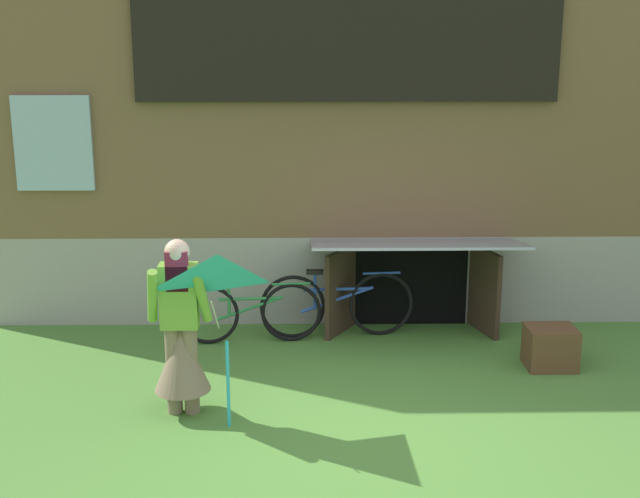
{
  "coord_description": "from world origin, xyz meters",
  "views": [
    {
      "loc": [
        -0.49,
        -6.58,
        3.34
      ],
      "look_at": [
        -0.34,
        1.41,
        1.35
      ],
      "focal_mm": 46.03,
      "sensor_mm": 36.0,
      "label": 1
    }
  ],
  "objects_px": {
    "person": "(181,342)",
    "kite": "(219,297)",
    "bicycle_green": "(250,312)",
    "wooden_crate": "(550,347)",
    "bicycle_blue": "(337,304)"
  },
  "relations": [
    {
      "from": "kite",
      "to": "bicycle_blue",
      "type": "bearing_deg",
      "value": 66.69
    },
    {
      "from": "wooden_crate",
      "to": "person",
      "type": "bearing_deg",
      "value": -164.42
    },
    {
      "from": "kite",
      "to": "bicycle_green",
      "type": "relative_size",
      "value": 0.95
    },
    {
      "from": "kite",
      "to": "wooden_crate",
      "type": "distance_m",
      "value": 3.82
    },
    {
      "from": "bicycle_blue",
      "to": "kite",
      "type": "bearing_deg",
      "value": -118.2
    },
    {
      "from": "person",
      "to": "wooden_crate",
      "type": "bearing_deg",
      "value": 37.63
    },
    {
      "from": "person",
      "to": "kite",
      "type": "xyz_separation_m",
      "value": [
        0.42,
        -0.51,
        0.59
      ]
    },
    {
      "from": "person",
      "to": "bicycle_blue",
      "type": "bearing_deg",
      "value": 75.47
    },
    {
      "from": "person",
      "to": "bicycle_green",
      "type": "distance_m",
      "value": 1.95
    },
    {
      "from": "person",
      "to": "bicycle_green",
      "type": "bearing_deg",
      "value": 96.82
    },
    {
      "from": "person",
      "to": "kite",
      "type": "relative_size",
      "value": 1.07
    },
    {
      "from": "person",
      "to": "kite",
      "type": "bearing_deg",
      "value": -28.61
    },
    {
      "from": "kite",
      "to": "bicycle_blue",
      "type": "height_order",
      "value": "kite"
    },
    {
      "from": "bicycle_green",
      "to": "wooden_crate",
      "type": "distance_m",
      "value": 3.34
    },
    {
      "from": "bicycle_green",
      "to": "person",
      "type": "bearing_deg",
      "value": -109.8
    }
  ]
}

